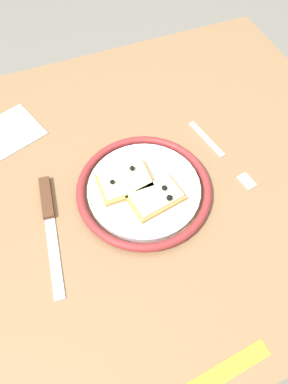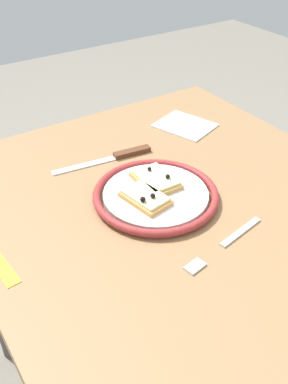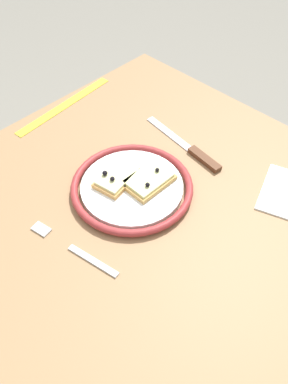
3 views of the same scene
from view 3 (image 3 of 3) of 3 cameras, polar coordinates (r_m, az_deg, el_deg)
ground_plane at (r=1.46m, az=-1.03°, el=-20.70°), size 6.00×6.00×0.00m
dining_table at (r=0.90m, az=-1.56°, el=-6.22°), size 0.91×0.81×0.72m
plate at (r=0.85m, az=-1.70°, el=0.70°), size 0.26×0.26×0.02m
pizza_slice_near at (r=0.85m, az=0.65°, el=1.67°), size 0.10×0.07×0.03m
pizza_slice_far at (r=0.85m, az=-3.78°, el=2.04°), size 0.11×0.08×0.03m
knife at (r=0.95m, az=7.04°, el=5.60°), size 0.05×0.24×0.01m
fork at (r=0.78m, az=-9.89°, el=-7.77°), size 0.05×0.20×0.00m
measuring_tape at (r=1.10m, az=-11.00°, el=11.77°), size 0.31×0.05×0.00m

